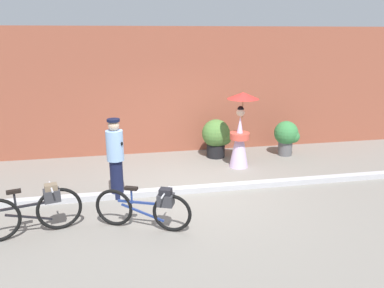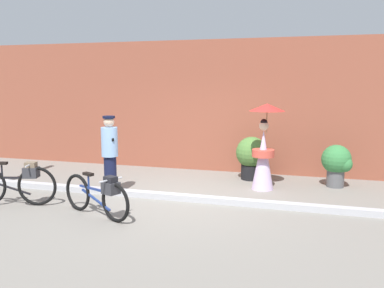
{
  "view_description": "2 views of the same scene",
  "coord_description": "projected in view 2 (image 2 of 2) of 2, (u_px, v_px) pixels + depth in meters",
  "views": [
    {
      "loc": [
        -1.35,
        -7.28,
        3.25
      ],
      "look_at": [
        0.14,
        0.42,
        0.94
      ],
      "focal_mm": 35.2,
      "sensor_mm": 36.0,
      "label": 1
    },
    {
      "loc": [
        2.56,
        -7.67,
        2.34
      ],
      "look_at": [
        0.09,
        0.69,
        1.04
      ],
      "focal_mm": 38.83,
      "sensor_mm": 36.0,
      "label": 2
    }
  ],
  "objects": [
    {
      "name": "ground_plane",
      "position": [
        178.0,
        200.0,
        8.34
      ],
      "size": [
        30.0,
        30.0,
        0.0
      ],
      "primitive_type": "plane",
      "color": "gray"
    },
    {
      "name": "building_wall",
      "position": [
        214.0,
        106.0,
        11.05
      ],
      "size": [
        14.0,
        0.4,
        3.44
      ],
      "primitive_type": "cube",
      "color": "brown",
      "rests_on": "ground_plane"
    },
    {
      "name": "sidewalk_curb",
      "position": [
        178.0,
        197.0,
        8.33
      ],
      "size": [
        14.0,
        0.2,
        0.12
      ],
      "primitive_type": "cube",
      "color": "#B2B2B7",
      "rests_on": "ground_plane"
    },
    {
      "name": "bicycle_near_officer",
      "position": [
        99.0,
        194.0,
        7.23
      ],
      "size": [
        1.61,
        0.74,
        0.77
      ],
      "color": "black",
      "rests_on": "ground_plane"
    },
    {
      "name": "bicycle_far_side",
      "position": [
        15.0,
        183.0,
        7.92
      ],
      "size": [
        1.68,
        0.59,
        0.85
      ],
      "color": "black",
      "rests_on": "ground_plane"
    },
    {
      "name": "person_officer",
      "position": [
        110.0,
        153.0,
        8.65
      ],
      "size": [
        0.34,
        0.34,
        1.66
      ],
      "color": "#141938",
      "rests_on": "ground_plane"
    },
    {
      "name": "person_with_parasol",
      "position": [
        264.0,
        147.0,
        9.06
      ],
      "size": [
        0.78,
        0.78,
        1.89
      ],
      "color": "silver",
      "rests_on": "ground_plane"
    },
    {
      "name": "potted_plant_by_door",
      "position": [
        337.0,
        163.0,
        9.3
      ],
      "size": [
        0.67,
        0.66,
        0.96
      ],
      "color": "#59595B",
      "rests_on": "ground_plane"
    },
    {
      "name": "potted_plant_small",
      "position": [
        252.0,
        156.0,
        10.03
      ],
      "size": [
        0.78,
        0.76,
        1.04
      ],
      "color": "black",
      "rests_on": "ground_plane"
    }
  ]
}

